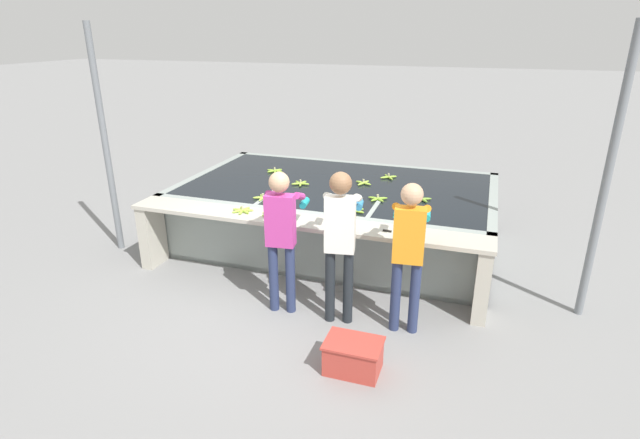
# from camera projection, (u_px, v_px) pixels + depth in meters

# --- Properties ---
(ground_plane) EXTENTS (80.00, 80.00, 0.00)m
(ground_plane) POSITION_uv_depth(u_px,v_px,m) (294.00, 296.00, 6.19)
(ground_plane) COLOR gray
(ground_plane) RESTS_ON ground
(wash_tank) EXTENTS (4.57, 2.74, 0.93)m
(wash_tank) POSITION_uv_depth(u_px,v_px,m) (337.00, 213.00, 7.63)
(wash_tank) COLOR gray
(wash_tank) RESTS_ON ground
(work_ledge) EXTENTS (4.57, 0.45, 0.93)m
(work_ledge) POSITION_uv_depth(u_px,v_px,m) (300.00, 240.00, 6.15)
(work_ledge) COLOR #B7B2A3
(work_ledge) RESTS_ON ground
(worker_0) EXTENTS (0.46, 0.73, 1.68)m
(worker_0) POSITION_uv_depth(u_px,v_px,m) (281.00, 229.00, 5.55)
(worker_0) COLOR navy
(worker_0) RESTS_ON ground
(worker_1) EXTENTS (0.48, 0.74, 1.75)m
(worker_1) POSITION_uv_depth(u_px,v_px,m) (340.00, 234.00, 5.33)
(worker_1) COLOR #1E2328
(worker_1) RESTS_ON ground
(worker_2) EXTENTS (0.45, 0.73, 1.68)m
(worker_2) POSITION_uv_depth(u_px,v_px,m) (409.00, 245.00, 5.16)
(worker_2) COLOR navy
(worker_2) RESTS_ON ground
(banana_bunch_floating_0) EXTENTS (0.28, 0.27, 0.08)m
(banana_bunch_floating_0) POSITION_uv_depth(u_px,v_px,m) (263.00, 198.00, 6.80)
(banana_bunch_floating_0) COLOR #9EC642
(banana_bunch_floating_0) RESTS_ON wash_tank
(banana_bunch_floating_1) EXTENTS (0.28, 0.27, 0.08)m
(banana_bunch_floating_1) POSITION_uv_depth(u_px,v_px,m) (421.00, 199.00, 6.75)
(banana_bunch_floating_1) COLOR #75A333
(banana_bunch_floating_1) RESTS_ON wash_tank
(banana_bunch_floating_2) EXTENTS (0.25, 0.25, 0.08)m
(banana_bunch_floating_2) POSITION_uv_depth(u_px,v_px,m) (389.00, 177.00, 7.74)
(banana_bunch_floating_2) COLOR #93BC3D
(banana_bunch_floating_2) RESTS_ON wash_tank
(banana_bunch_floating_3) EXTENTS (0.27, 0.27, 0.08)m
(banana_bunch_floating_3) POSITION_uv_depth(u_px,v_px,m) (363.00, 183.00, 7.45)
(banana_bunch_floating_3) COLOR #9EC642
(banana_bunch_floating_3) RESTS_ON wash_tank
(banana_bunch_floating_4) EXTENTS (0.26, 0.28, 0.08)m
(banana_bunch_floating_4) POSITION_uv_depth(u_px,v_px,m) (301.00, 183.00, 7.43)
(banana_bunch_floating_4) COLOR #93BC3D
(banana_bunch_floating_4) RESTS_ON wash_tank
(banana_bunch_floating_5) EXTENTS (0.28, 0.28, 0.08)m
(banana_bunch_floating_5) POSITION_uv_depth(u_px,v_px,m) (354.00, 211.00, 6.32)
(banana_bunch_floating_5) COLOR #8CB738
(banana_bunch_floating_5) RESTS_ON wash_tank
(banana_bunch_floating_6) EXTENTS (0.28, 0.27, 0.08)m
(banana_bunch_floating_6) POSITION_uv_depth(u_px,v_px,m) (275.00, 171.00, 8.08)
(banana_bunch_floating_6) COLOR #8CB738
(banana_bunch_floating_6) RESTS_ON wash_tank
(banana_bunch_floating_7) EXTENTS (0.27, 0.27, 0.08)m
(banana_bunch_floating_7) POSITION_uv_depth(u_px,v_px,m) (378.00, 199.00, 6.77)
(banana_bunch_floating_7) COLOR #7FAD33
(banana_bunch_floating_7) RESTS_ON wash_tank
(banana_bunch_ledge_0) EXTENTS (0.28, 0.28, 0.08)m
(banana_bunch_ledge_0) POSITION_uv_depth(u_px,v_px,m) (272.00, 214.00, 6.19)
(banana_bunch_ledge_0) COLOR #9EC642
(banana_bunch_ledge_0) RESTS_ON work_ledge
(banana_bunch_ledge_1) EXTENTS (0.28, 0.28, 0.08)m
(banana_bunch_ledge_1) POSITION_uv_depth(u_px,v_px,m) (242.00, 210.00, 6.32)
(banana_bunch_ledge_1) COLOR #93BC3D
(banana_bunch_ledge_1) RESTS_ON work_ledge
(knife_0) EXTENTS (0.35, 0.07, 0.02)m
(knife_0) POSITION_uv_depth(u_px,v_px,m) (393.00, 232.00, 5.68)
(knife_0) COLOR silver
(knife_0) RESTS_ON work_ledge
(crate) EXTENTS (0.55, 0.39, 0.32)m
(crate) POSITION_uv_depth(u_px,v_px,m) (353.00, 356.00, 4.79)
(crate) COLOR #B73D33
(crate) RESTS_ON ground
(support_post_left) EXTENTS (0.09, 0.09, 3.20)m
(support_post_left) POSITION_uv_depth(u_px,v_px,m) (105.00, 143.00, 6.98)
(support_post_left) COLOR slate
(support_post_left) RESTS_ON ground
(support_post_right) EXTENTS (0.09, 0.09, 3.20)m
(support_post_right) POSITION_uv_depth(u_px,v_px,m) (606.00, 181.00, 5.24)
(support_post_right) COLOR slate
(support_post_right) RESTS_ON ground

